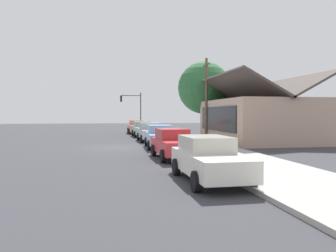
{
  "coord_description": "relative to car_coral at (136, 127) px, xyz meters",
  "views": [
    {
      "loc": [
        24.82,
        -0.84,
        2.42
      ],
      "look_at": [
        -0.28,
        3.61,
        1.49
      ],
      "focal_mm": 36.79,
      "sensor_mm": 36.0,
      "label": 1
    }
  ],
  "objects": [
    {
      "name": "car_silver",
      "position": [
        11.91,
        0.21,
        -0.0
      ],
      "size": [
        4.45,
        2.06,
        1.59
      ],
      "rotation": [
        0.0,
        0.0,
        0.01
      ],
      "color": "silver",
      "rests_on": "ground"
    },
    {
      "name": "car_seafoam",
      "position": [
        5.74,
        0.15,
        -0.0
      ],
      "size": [
        4.41,
        2.04,
        1.59
      ],
      "rotation": [
        0.0,
        0.0,
        0.01
      ],
      "color": "#9ED1BC",
      "rests_on": "ground"
    },
    {
      "name": "car_ivory",
      "position": [
        29.8,
        0.08,
        0.0
      ],
      "size": [
        4.73,
        2.05,
        1.59
      ],
      "rotation": [
        0.0,
        0.0,
        0.01
      ],
      "color": "silver",
      "rests_on": "ground"
    },
    {
      "name": "storefront_building",
      "position": [
        13.84,
        9.35,
        1.13
      ],
      "size": [
        11.54,
        7.69,
        5.68
      ],
      "color": "tan",
      "rests_on": "ground"
    },
    {
      "name": "fire_hydrant_red",
      "position": [
        21.57,
        1.57,
        -0.32
      ],
      "size": [
        0.22,
        0.22,
        0.71
      ],
      "color": "red",
      "rests_on": "sidewalk_curb"
    },
    {
      "name": "shade_tree",
      "position": [
        6.83,
        6.5,
        4.26
      ],
      "size": [
        5.43,
        5.43,
        7.8
      ],
      "color": "brown",
      "rests_on": "ground"
    },
    {
      "name": "car_skyblue",
      "position": [
        17.72,
        0.2,
        0.0
      ],
      "size": [
        4.85,
        2.18,
        1.59
      ],
      "rotation": [
        0.0,
        0.0,
        -0.05
      ],
      "color": "#8CB7E0",
      "rests_on": "ground"
    },
    {
      "name": "traffic_light_main",
      "position": [
        -4.49,
        -0.09,
        2.68
      ],
      "size": [
        0.37,
        2.79,
        5.2
      ],
      "color": "#383833",
      "rests_on": "ground"
    },
    {
      "name": "utility_pole_wooden",
      "position": [
        10.83,
        5.57,
        3.11
      ],
      "size": [
        1.8,
        0.24,
        7.5
      ],
      "color": "brown",
      "rests_on": "ground"
    },
    {
      "name": "car_coral",
      "position": [
        0.0,
        0.0,
        0.0
      ],
      "size": [
        4.52,
        2.04,
        1.59
      ],
      "rotation": [
        0.0,
        0.0,
        -0.01
      ],
      "color": "#EA8C75",
      "rests_on": "ground"
    },
    {
      "name": "sidewalk_curb",
      "position": [
        16.73,
        2.97,
        -0.73
      ],
      "size": [
        60.0,
        4.2,
        0.16
      ],
      "primitive_type": "cube",
      "color": "#A3A099",
      "rests_on": "ground"
    },
    {
      "name": "ground_plane",
      "position": [
        16.73,
        -2.63,
        -0.81
      ],
      "size": [
        120.0,
        120.0,
        0.0
      ],
      "primitive_type": "plane",
      "color": "#38383D"
    },
    {
      "name": "car_cherry",
      "position": [
        23.55,
        0.01,
        -0.0
      ],
      "size": [
        4.47,
        2.04,
        1.59
      ],
      "rotation": [
        0.0,
        0.0,
        0.03
      ],
      "color": "red",
      "rests_on": "ground"
    }
  ]
}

